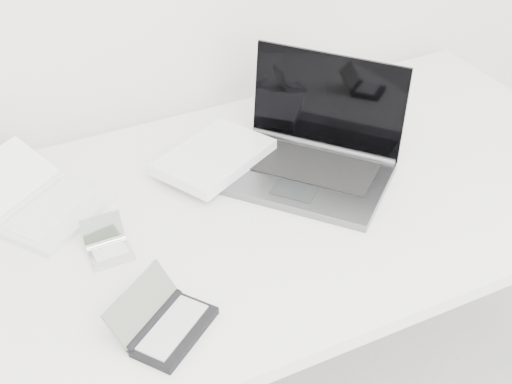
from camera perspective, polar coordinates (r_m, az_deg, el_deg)
name	(u,v)px	position (r m, az deg, el deg)	size (l,w,h in m)	color
desk	(260,219)	(1.50, 0.35, -2.14)	(1.60, 0.80, 0.73)	white
laptop_large	(281,156)	(1.54, 2.03, 2.94)	(0.53, 0.46, 0.23)	slate
netbook_open_white	(41,204)	(1.50, -16.83, -0.91)	(0.33, 0.34, 0.08)	white
pda_silver	(108,247)	(1.37, -11.74, -4.34)	(0.08, 0.09, 0.06)	silver
palmtop_charcoal	(166,324)	(1.21, -7.23, -10.44)	(0.20, 0.19, 0.07)	black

